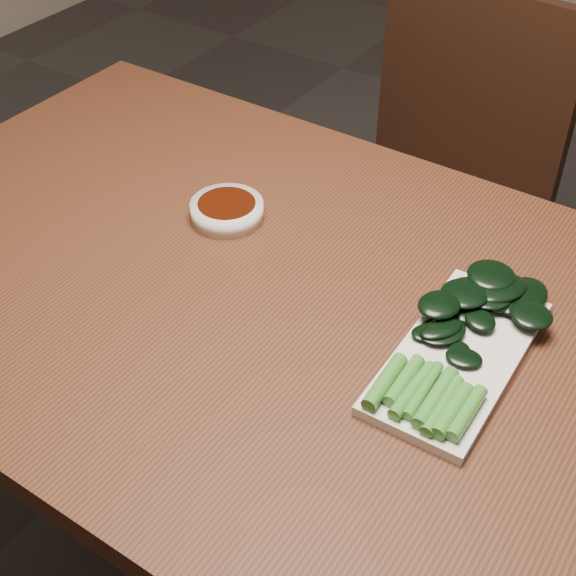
% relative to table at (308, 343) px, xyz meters
% --- Properties ---
extents(table, '(1.40, 0.80, 0.75)m').
position_rel_table_xyz_m(table, '(0.00, 0.00, 0.00)').
color(table, '#4A2515').
rests_on(table, ground).
extents(chair_far, '(0.49, 0.49, 0.89)m').
position_rel_table_xyz_m(chair_far, '(-0.14, 0.69, -0.19)').
color(chair_far, black).
rests_on(chair_far, ground).
extents(sauce_bowl, '(0.11, 0.11, 0.03)m').
position_rel_table_xyz_m(sauce_bowl, '(-0.20, 0.09, 0.09)').
color(sauce_bowl, silver).
rests_on(sauce_bowl, table).
extents(serving_plate, '(0.14, 0.29, 0.01)m').
position_rel_table_xyz_m(serving_plate, '(0.20, 0.01, 0.08)').
color(serving_plate, silver).
rests_on(serving_plate, table).
extents(gai_lan, '(0.17, 0.31, 0.03)m').
position_rel_table_xyz_m(gai_lan, '(0.20, 0.05, 0.10)').
color(gai_lan, '#3F8A2F').
rests_on(gai_lan, serving_plate).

